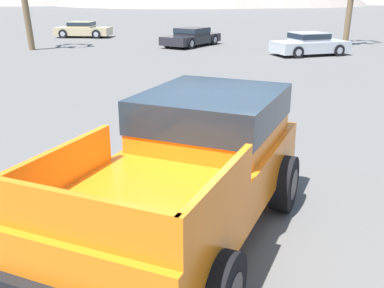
% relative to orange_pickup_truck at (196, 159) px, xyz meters
% --- Properties ---
extents(ground_plane, '(320.00, 320.00, 0.00)m').
position_rel_orange_pickup_truck_xyz_m(ground_plane, '(0.24, 0.19, -1.09)').
color(ground_plane, '#5B5956').
extents(orange_pickup_truck, '(3.47, 5.38, 1.92)m').
position_rel_orange_pickup_truck_xyz_m(orange_pickup_truck, '(0.00, 0.00, 0.00)').
color(orange_pickup_truck, orange).
rests_on(orange_pickup_truck, ground_plane).
extents(parked_car_silver, '(4.38, 3.21, 1.20)m').
position_rel_orange_pickup_truck_xyz_m(parked_car_silver, '(4.80, 19.09, -0.48)').
color(parked_car_silver, '#B7BABF').
rests_on(parked_car_silver, ground_plane).
extents(parked_car_dark, '(3.68, 4.65, 1.12)m').
position_rel_orange_pickup_truck_xyz_m(parked_car_dark, '(-1.84, 22.83, -0.51)').
color(parked_car_dark, '#232328').
rests_on(parked_car_dark, ground_plane).
extents(parked_car_tan, '(4.08, 1.97, 1.14)m').
position_rel_orange_pickup_truck_xyz_m(parked_car_tan, '(-10.33, 27.76, -0.50)').
color(parked_car_tan, tan).
rests_on(parked_car_tan, ground_plane).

